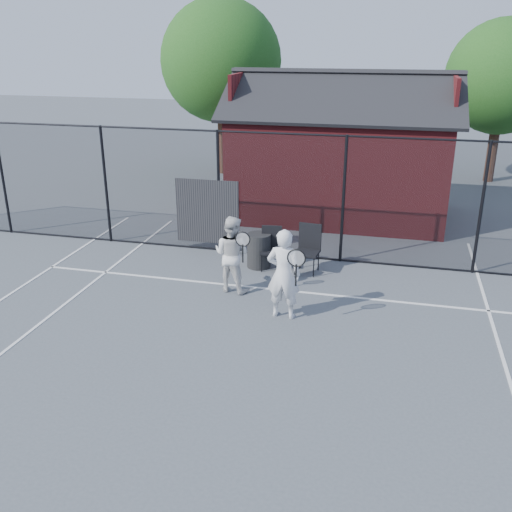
% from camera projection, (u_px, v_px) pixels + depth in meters
% --- Properties ---
extents(ground, '(80.00, 80.00, 0.00)m').
position_uv_depth(ground, '(247.00, 364.00, 9.34)').
color(ground, '#4B5256').
rests_on(ground, ground).
extents(court_lines, '(11.02, 18.00, 0.01)m').
position_uv_depth(court_lines, '(223.00, 412.00, 8.14)').
color(court_lines, silver).
rests_on(court_lines, ground).
extents(fence, '(22.04, 3.00, 3.00)m').
position_uv_depth(fence, '(288.00, 199.00, 13.42)').
color(fence, black).
rests_on(fence, ground).
extents(clubhouse, '(6.50, 4.36, 4.19)m').
position_uv_depth(clubhouse, '(340.00, 161.00, 16.81)').
color(clubhouse, maroon).
rests_on(clubhouse, ground).
extents(tree_left, '(4.48, 4.48, 6.44)m').
position_uv_depth(tree_left, '(221.00, 61.00, 21.08)').
color(tree_left, '#361E15').
rests_on(tree_left, ground).
extents(tree_right, '(3.97, 3.97, 5.70)m').
position_uv_depth(tree_right, '(503.00, 77.00, 19.93)').
color(tree_right, '#361E15').
rests_on(tree_right, ground).
extents(player_front, '(0.79, 0.59, 1.76)m').
position_uv_depth(player_front, '(284.00, 274.00, 10.62)').
color(player_front, white).
rests_on(player_front, ground).
extents(player_back, '(0.94, 0.78, 1.62)m').
position_uv_depth(player_back, '(232.00, 254.00, 11.80)').
color(player_back, silver).
rests_on(player_back, ground).
extents(chair_left, '(0.57, 0.59, 1.08)m').
position_uv_depth(chair_left, '(307.00, 250.00, 12.79)').
color(chair_left, black).
rests_on(chair_left, ground).
extents(chair_right, '(0.52, 0.54, 0.97)m').
position_uv_depth(chair_right, '(271.00, 249.00, 12.99)').
color(chair_right, black).
rests_on(chair_right, ground).
extents(waste_bin, '(0.58, 0.58, 0.80)m').
position_uv_depth(waste_bin, '(259.00, 250.00, 13.17)').
color(waste_bin, '#272727').
rests_on(waste_bin, ground).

